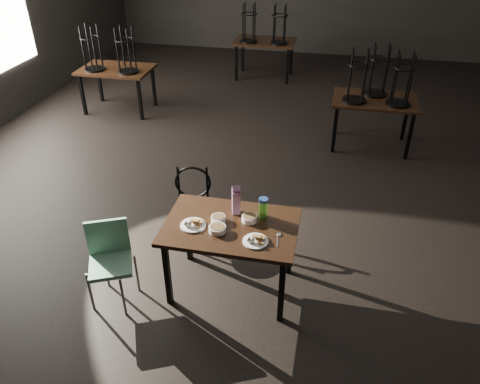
% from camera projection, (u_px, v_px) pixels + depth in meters
% --- Properties ---
extents(main_table, '(1.20, 0.80, 0.75)m').
position_uv_depth(main_table, '(231.00, 232.00, 4.23)').
color(main_table, black).
rests_on(main_table, ground).
extents(plate_left, '(0.23, 0.23, 0.07)m').
position_uv_depth(plate_left, '(193.00, 224.00, 4.16)').
color(plate_left, white).
rests_on(plate_left, main_table).
extents(plate_right, '(0.22, 0.22, 0.07)m').
position_uv_depth(plate_right, '(255.00, 240.00, 3.97)').
color(plate_right, white).
rests_on(plate_right, main_table).
extents(bowl_near, '(0.13, 0.13, 0.05)m').
position_uv_depth(bowl_near, '(218.00, 219.00, 4.22)').
color(bowl_near, white).
rests_on(bowl_near, main_table).
extents(bowl_far, '(0.14, 0.14, 0.05)m').
position_uv_depth(bowl_far, '(249.00, 218.00, 4.22)').
color(bowl_far, white).
rests_on(bowl_far, main_table).
extents(bowl_big, '(0.15, 0.15, 0.05)m').
position_uv_depth(bowl_big, '(217.00, 229.00, 4.09)').
color(bowl_big, white).
rests_on(bowl_big, main_table).
extents(juice_carton, '(0.09, 0.09, 0.29)m').
position_uv_depth(juice_carton, '(236.00, 201.00, 4.27)').
color(juice_carton, '#971B6F').
rests_on(juice_carton, main_table).
extents(water_bottle, '(0.12, 0.12, 0.20)m').
position_uv_depth(water_bottle, '(263.00, 208.00, 4.24)').
color(water_bottle, '#73EA45').
rests_on(water_bottle, main_table).
extents(spoon, '(0.05, 0.20, 0.01)m').
position_uv_depth(spoon, '(279.00, 235.00, 4.05)').
color(spoon, silver).
rests_on(spoon, main_table).
extents(bentwood_chair, '(0.43, 0.42, 0.85)m').
position_uv_depth(bentwood_chair, '(192.00, 200.00, 4.96)').
color(bentwood_chair, black).
rests_on(bentwood_chair, ground).
extents(school_chair, '(0.50, 0.50, 0.81)m').
position_uv_depth(school_chair, '(110.00, 256.00, 4.23)').
color(school_chair, '#6BA68A').
rests_on(school_chair, ground).
extents(bg_table_left, '(1.20, 0.80, 1.48)m').
position_uv_depth(bg_table_left, '(115.00, 69.00, 7.88)').
color(bg_table_left, black).
rests_on(bg_table_left, ground).
extents(bg_table_right, '(1.20, 0.80, 1.48)m').
position_uv_depth(bg_table_right, '(376.00, 97.00, 6.71)').
color(bg_table_right, black).
rests_on(bg_table_right, ground).
extents(bg_table_far, '(1.20, 0.80, 1.48)m').
position_uv_depth(bg_table_far, '(265.00, 41.00, 9.36)').
color(bg_table_far, black).
rests_on(bg_table_far, ground).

